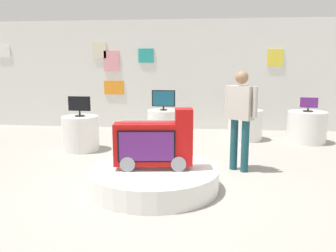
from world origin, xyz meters
The scene contains 13 objects.
ground_plane centered at (0.00, 0.00, 0.00)m, with size 30.00×30.00×0.00m, color #9E998E.
back_wall_display centered at (-0.01, 4.45, 1.42)m, with size 11.56×0.13×2.83m.
main_display_pedestal centered at (-0.08, -0.19, 0.14)m, with size 1.78×1.78×0.29m, color silver.
novelty_firetruck_tv centered at (-0.06, -0.19, 0.62)m, with size 1.08×0.44×0.82m.
display_pedestal_left_rear centered at (1.51, 3.17, 0.34)m, with size 0.75×0.75×0.68m, color silver.
tv_on_left_rear centered at (1.51, 3.17, 0.88)m, with size 0.36×0.18×0.35m.
display_pedestal_center_rear centered at (-0.32, 2.91, 0.34)m, with size 0.72×0.72×0.68m, color silver.
tv_on_center_rear centered at (-0.32, 2.91, 0.93)m, with size 0.52×0.16×0.44m.
display_pedestal_right_rear centered at (-1.84, 1.81, 0.34)m, with size 0.72×0.72×0.68m, color silver.
tv_on_right_rear centered at (-1.84, 1.80, 0.90)m, with size 0.45×0.19×0.39m.
display_pedestal_far_right centered at (2.82, 3.03, 0.34)m, with size 0.82×0.82×0.68m, color silver.
tv_on_far_right centered at (2.82, 3.03, 0.85)m, with size 0.39×0.21×0.32m.
shopper_browsing_near_truck centered at (1.16, 0.78, 0.93)m, with size 0.47×0.38×1.59m.
Camera 1 is at (0.62, -4.67, 1.67)m, focal length 36.93 mm.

